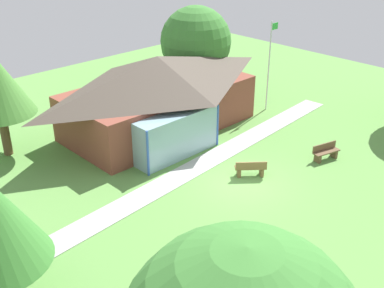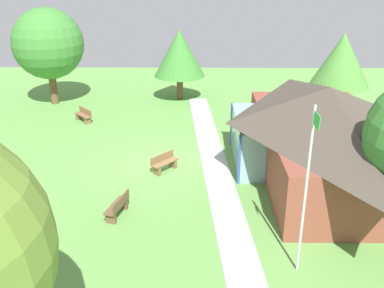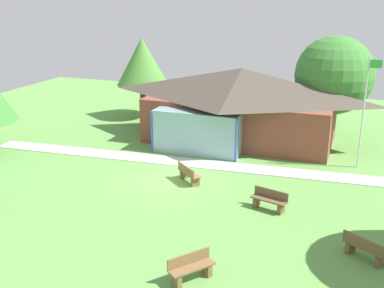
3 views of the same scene
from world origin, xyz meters
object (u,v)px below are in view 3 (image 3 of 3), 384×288
object	(u,v)px
bench_mid_right	(269,200)
tree_behind_pavilion_left	(142,62)
flagpole	(365,108)
bench_lawn_far_right	(364,249)
pavilion	(239,104)
bench_front_right	(191,268)
tree_behind_pavilion_right	(334,76)
bench_rear_near_path	(189,174)

from	to	relation	value
bench_mid_right	tree_behind_pavilion_left	size ratio (longest dim) A/B	0.28
flagpole	bench_lawn_far_right	size ratio (longest dim) A/B	3.72
pavilion	bench_front_right	size ratio (longest dim) A/B	8.00
bench_lawn_far_right	tree_behind_pavilion_right	bearing A→B (deg)	131.47
flagpole	bench_lawn_far_right	distance (m)	9.43
bench_rear_near_path	bench_lawn_far_right	xyz separation A→B (m)	(7.83, -4.19, 0.00)
pavilion	tree_behind_pavilion_left	world-z (taller)	tree_behind_pavilion_left
flagpole	tree_behind_pavilion_left	size ratio (longest dim) A/B	1.01
bench_mid_right	tree_behind_pavilion_left	distance (m)	16.85
tree_behind_pavilion_left	tree_behind_pavilion_right	size ratio (longest dim) A/B	0.90
flagpole	bench_mid_right	size ratio (longest dim) A/B	3.59
bench_rear_near_path	tree_behind_pavilion_right	bearing A→B (deg)	100.76
tree_behind_pavilion_left	bench_mid_right	bearing A→B (deg)	-45.92
bench_front_right	tree_behind_pavilion_left	bearing A→B (deg)	-112.38
flagpole	tree_behind_pavilion_right	xyz separation A→B (m)	(-1.84, 4.60, 0.75)
pavilion	tree_behind_pavilion_right	size ratio (longest dim) A/B	1.90
bench_rear_near_path	bench_front_right	world-z (taller)	same
pavilion	tree_behind_pavilion_right	distance (m)	5.78
flagpole	bench_lawn_far_right	world-z (taller)	flagpole
bench_lawn_far_right	bench_front_right	bearing A→B (deg)	-116.59
flagpole	bench_rear_near_path	bearing A→B (deg)	-146.69
bench_rear_near_path	tree_behind_pavilion_right	world-z (taller)	tree_behind_pavilion_right
bench_mid_right	tree_behind_pavilion_left	world-z (taller)	tree_behind_pavilion_left
bench_rear_near_path	tree_behind_pavilion_left	distance (m)	13.13
bench_front_right	tree_behind_pavilion_left	size ratio (longest dim) A/B	0.26
pavilion	bench_rear_near_path	world-z (taller)	pavilion
bench_front_right	bench_mid_right	bearing A→B (deg)	-155.12
tree_behind_pavilion_right	flagpole	bearing A→B (deg)	-68.19
pavilion	bench_mid_right	world-z (taller)	pavilion
bench_rear_near_path	bench_lawn_far_right	world-z (taller)	same
tree_behind_pavilion_right	tree_behind_pavilion_left	bearing A→B (deg)	176.18
bench_rear_near_path	bench_lawn_far_right	size ratio (longest dim) A/B	0.94
bench_front_right	tree_behind_pavilion_right	bearing A→B (deg)	-151.67
bench_lawn_far_right	tree_behind_pavilion_right	xyz separation A→B (m)	(-2.30, 13.63, 3.44)
flagpole	tree_behind_pavilion_right	distance (m)	5.02
bench_front_right	tree_behind_pavilion_left	world-z (taller)	tree_behind_pavilion_left
flagpole	tree_behind_pavilion_right	bearing A→B (deg)	111.81
bench_mid_right	bench_lawn_far_right	bearing A→B (deg)	159.59
flagpole	bench_mid_right	distance (m)	7.65
flagpole	tree_behind_pavilion_left	distance (m)	15.73
bench_lawn_far_right	tree_behind_pavilion_left	world-z (taller)	tree_behind_pavilion_left
flagpole	bench_rear_near_path	size ratio (longest dim) A/B	3.95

